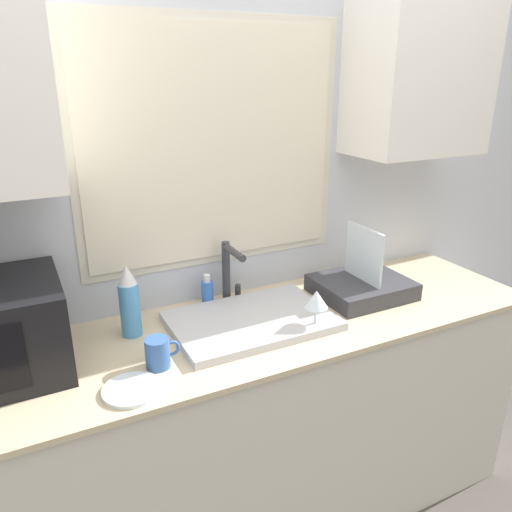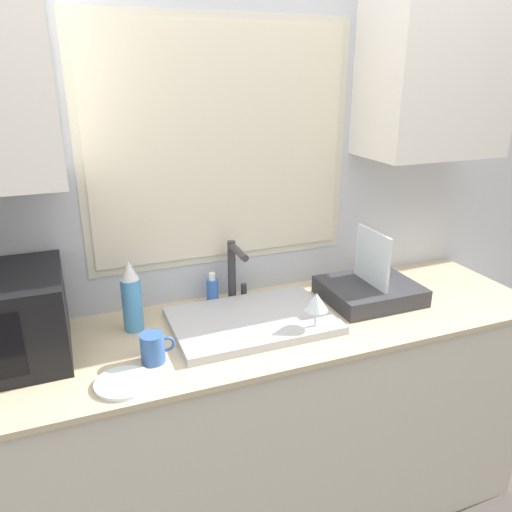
{
  "view_description": "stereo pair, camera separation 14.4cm",
  "coord_description": "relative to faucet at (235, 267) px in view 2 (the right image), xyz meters",
  "views": [
    {
      "loc": [
        -0.7,
        -1.15,
        1.8
      ],
      "look_at": [
        0.01,
        0.27,
        1.21
      ],
      "focal_mm": 35.0,
      "sensor_mm": 36.0,
      "label": 1
    },
    {
      "loc": [
        -0.57,
        -1.21,
        1.8
      ],
      "look_at": [
        0.01,
        0.27,
        1.21
      ],
      "focal_mm": 35.0,
      "sensor_mm": 36.0,
      "label": 2
    }
  ],
  "objects": [
    {
      "name": "sink_basin",
      "position": [
        -0.0,
        -0.2,
        -0.13
      ],
      "size": [
        0.58,
        0.39,
        0.03
      ],
      "color": "#B2B2B7",
      "rests_on": "countertop"
    },
    {
      "name": "dish_rack",
      "position": [
        0.51,
        -0.18,
        -0.1
      ],
      "size": [
        0.36,
        0.31,
        0.29
      ],
      "color": "#333338",
      "rests_on": "countertop"
    },
    {
      "name": "wall_back",
      "position": [
        -0.02,
        0.08,
        0.34
      ],
      "size": [
        6.0,
        0.38,
        2.6
      ],
      "color": "silver",
      "rests_on": "ground_plane"
    },
    {
      "name": "small_plate",
      "position": [
        -0.49,
        -0.41,
        -0.14
      ],
      "size": [
        0.17,
        0.17,
        0.01
      ],
      "color": "silver",
      "rests_on": "countertop"
    },
    {
      "name": "countertop",
      "position": [
        -0.02,
        -0.21,
        -0.61
      ],
      "size": [
        2.31,
        0.62,
        0.93
      ],
      "color": "beige",
      "rests_on": "ground_plane"
    },
    {
      "name": "soap_bottle",
      "position": [
        -0.09,
        0.02,
        -0.09
      ],
      "size": [
        0.05,
        0.05,
        0.13
      ],
      "color": "blue",
      "rests_on": "countertop"
    },
    {
      "name": "mug_near_sink",
      "position": [
        -0.38,
        -0.32,
        -0.1
      ],
      "size": [
        0.11,
        0.08,
        0.1
      ],
      "color": "#335999",
      "rests_on": "countertop"
    },
    {
      "name": "wine_glass",
      "position": [
        0.18,
        -0.35,
        -0.03
      ],
      "size": [
        0.08,
        0.08,
        0.16
      ],
      "color": "silver",
      "rests_on": "countertop"
    },
    {
      "name": "faucet",
      "position": [
        0.0,
        0.0,
        0.0
      ],
      "size": [
        0.08,
        0.18,
        0.25
      ],
      "color": "#333338",
      "rests_on": "countertop"
    },
    {
      "name": "spray_bottle",
      "position": [
        -0.41,
        -0.08,
        -0.02
      ],
      "size": [
        0.07,
        0.07,
        0.26
      ],
      "color": "#4C99D8",
      "rests_on": "countertop"
    }
  ]
}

